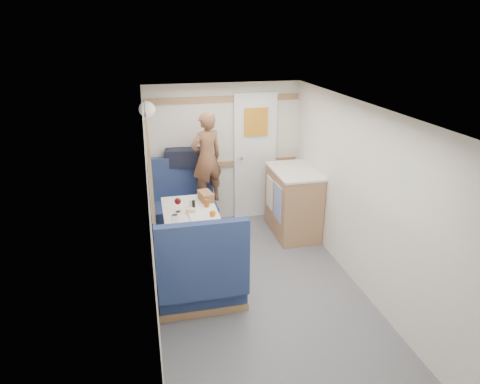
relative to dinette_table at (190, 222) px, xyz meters
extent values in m
plane|color=#515156|center=(0.65, -1.00, -0.57)|extent=(4.50, 4.50, 0.00)
plane|color=silver|center=(0.65, -1.00, 1.43)|extent=(4.50, 4.50, 0.00)
cube|color=silver|center=(0.65, 1.25, 0.43)|extent=(2.20, 0.02, 2.00)
cube|color=silver|center=(-0.45, -1.00, 0.43)|extent=(0.02, 4.50, 2.00)
cube|color=silver|center=(1.75, -1.00, 0.43)|extent=(0.02, 4.50, 2.00)
cube|color=#976544|center=(0.65, 1.23, 0.28)|extent=(2.15, 0.02, 0.08)
cube|color=#976544|center=(0.65, 1.23, 1.21)|extent=(2.15, 0.02, 0.08)
cube|color=#9AA68D|center=(-0.43, 0.00, 0.68)|extent=(0.04, 1.30, 0.72)
cube|color=white|center=(1.10, 1.22, 0.36)|extent=(0.62, 0.04, 1.86)
cube|color=gold|center=(1.10, 1.19, 0.88)|extent=(0.34, 0.03, 0.40)
cylinder|color=silver|center=(0.88, 1.17, 0.38)|extent=(0.04, 0.10, 0.04)
cube|color=white|center=(0.00, 0.00, 0.13)|extent=(0.62, 0.92, 0.04)
cylinder|color=silver|center=(0.00, 0.00, -0.22)|extent=(0.08, 0.08, 0.66)
cylinder|color=silver|center=(0.00, 0.00, -0.55)|extent=(0.36, 0.36, 0.03)
cube|color=#18204D|center=(0.00, 0.80, -0.34)|extent=(0.88, 0.50, 0.45)
cube|color=#18204D|center=(0.00, 1.08, 0.08)|extent=(0.88, 0.10, 0.80)
cube|color=#976544|center=(0.00, 0.80, -0.53)|extent=(0.90, 0.52, 0.08)
cube|color=#18204D|center=(0.00, -0.80, -0.34)|extent=(0.88, 0.50, 0.45)
cube|color=#18204D|center=(0.00, -1.08, 0.08)|extent=(0.88, 0.10, 0.80)
cube|color=#976544|center=(0.00, -0.80, -0.53)|extent=(0.90, 0.52, 0.08)
cube|color=#976544|center=(0.00, 1.12, 0.31)|extent=(0.90, 0.14, 0.04)
sphere|color=white|center=(-0.39, 0.85, 1.18)|extent=(0.20, 0.20, 0.20)
cube|color=#976544|center=(1.47, 0.55, -0.12)|extent=(0.54, 0.90, 0.90)
cube|color=silver|center=(1.47, 0.55, 0.34)|extent=(0.56, 0.92, 0.03)
cube|color=#5972B2|center=(1.19, 0.37, -0.02)|extent=(0.01, 0.30, 0.48)
cube|color=silver|center=(1.19, 0.73, -0.02)|extent=(0.01, 0.28, 0.44)
imported|color=brown|center=(0.34, 0.86, 0.50)|extent=(0.53, 0.44, 1.24)
cube|color=black|center=(0.06, 1.12, 0.45)|extent=(0.53, 0.31, 0.24)
cube|color=white|center=(0.11, -0.23, 0.16)|extent=(0.30, 0.37, 0.02)
sphere|color=orange|center=(0.22, -0.28, 0.21)|extent=(0.07, 0.07, 0.07)
cube|color=#F0DB8B|center=(0.01, -0.10, 0.19)|extent=(0.12, 0.10, 0.04)
cylinder|color=white|center=(-0.14, -0.03, 0.16)|extent=(0.06, 0.06, 0.01)
cylinder|color=white|center=(-0.14, -0.03, 0.21)|extent=(0.01, 0.01, 0.10)
sphere|color=#460708|center=(-0.14, -0.03, 0.28)|extent=(0.08, 0.08, 0.08)
cylinder|color=white|center=(-0.20, -0.35, 0.21)|extent=(0.07, 0.07, 0.11)
cylinder|color=#974C15|center=(0.21, 0.04, 0.20)|extent=(0.06, 0.06, 0.09)
cylinder|color=black|center=(0.05, 0.04, 0.20)|extent=(0.04, 0.04, 0.09)
cylinder|color=white|center=(0.02, 0.09, 0.20)|extent=(0.03, 0.03, 0.08)
cube|color=olive|center=(0.22, 0.25, 0.21)|extent=(0.18, 0.27, 0.11)
camera|label=1|loc=(-0.44, -4.57, 2.15)|focal=32.00mm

